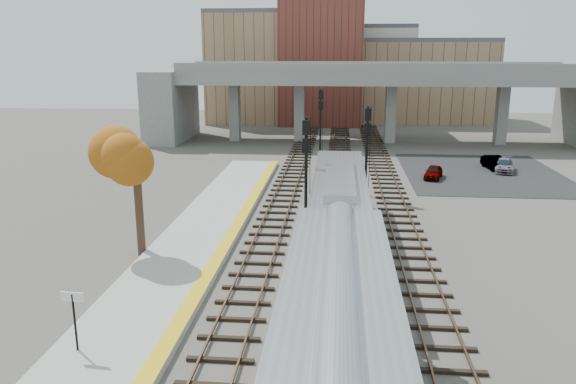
% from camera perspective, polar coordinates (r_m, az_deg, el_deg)
% --- Properties ---
extents(ground, '(160.00, 160.00, 0.00)m').
position_cam_1_polar(ground, '(26.04, 2.82, -10.70)').
color(ground, '#47423D').
rests_on(ground, ground).
extents(platform, '(4.50, 60.00, 0.35)m').
position_cam_1_polar(platform, '(27.20, -12.84, -9.52)').
color(platform, '#9E9E99').
rests_on(platform, ground).
extents(yellow_strip, '(0.70, 60.00, 0.01)m').
position_cam_1_polar(yellow_strip, '(26.62, -8.92, -9.45)').
color(yellow_strip, yellow).
rests_on(yellow_strip, platform).
extents(tracks, '(10.70, 95.00, 0.25)m').
position_cam_1_polar(tracks, '(37.70, 5.08, -2.60)').
color(tracks, black).
rests_on(tracks, ground).
extents(overpass, '(54.00, 12.00, 9.50)m').
position_cam_1_polar(overpass, '(68.90, 8.71, 9.82)').
color(overpass, slate).
rests_on(overpass, ground).
extents(buildings_far, '(43.00, 21.00, 20.60)m').
position_cam_1_polar(buildings_far, '(90.21, 5.61, 12.26)').
color(buildings_far, '#9B775A').
rests_on(buildings_far, ground).
extents(parking_lot, '(14.00, 18.00, 0.04)m').
position_cam_1_polar(parking_lot, '(54.34, 19.09, 1.85)').
color(parking_lot, black).
rests_on(parking_lot, ground).
extents(locomotive, '(3.02, 19.05, 4.10)m').
position_cam_1_polar(locomotive, '(31.45, 5.22, -1.85)').
color(locomotive, '#A8AAB2').
rests_on(locomotive, ground).
extents(signal_mast_near, '(0.60, 0.64, 6.99)m').
position_cam_1_polar(signal_mast_near, '(34.88, 1.83, 1.81)').
color(signal_mast_near, '#9E9E99').
rests_on(signal_mast_near, ground).
extents(signal_mast_mid, '(0.60, 0.64, 6.88)m').
position_cam_1_polar(signal_mast_mid, '(43.02, 7.98, 3.97)').
color(signal_mast_mid, '#9E9E99').
rests_on(signal_mast_mid, ground).
extents(signal_mast_far, '(0.60, 0.64, 6.98)m').
position_cam_1_polar(signal_mast_far, '(59.82, 3.32, 7.03)').
color(signal_mast_far, '#9E9E99').
rests_on(signal_mast_far, ground).
extents(station_sign, '(0.90, 0.12, 2.27)m').
position_cam_1_polar(station_sign, '(21.89, -20.95, -11.04)').
color(station_sign, black).
rests_on(station_sign, platform).
extents(tree, '(3.60, 3.60, 7.52)m').
position_cam_1_polar(tree, '(30.61, -15.24, 3.60)').
color(tree, '#382619').
rests_on(tree, ground).
extents(car_a, '(2.23, 3.54, 1.12)m').
position_cam_1_polar(car_a, '(50.59, 14.56, 1.98)').
color(car_a, '#99999E').
rests_on(car_a, parking_lot).
extents(car_b, '(1.79, 3.92, 1.25)m').
position_cam_1_polar(car_b, '(56.18, 20.22, 2.82)').
color(car_b, '#99999E').
rests_on(car_b, parking_lot).
extents(car_c, '(2.57, 4.26, 1.16)m').
position_cam_1_polar(car_c, '(55.50, 21.11, 2.56)').
color(car_c, '#99999E').
rests_on(car_c, parking_lot).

